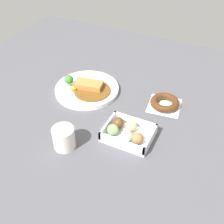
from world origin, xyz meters
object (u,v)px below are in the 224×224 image
at_px(chocolate_ring_donut, 165,103).
at_px(coffee_mug, 64,138).
at_px(donut_box, 127,133).
at_px(curry_plate, 87,88).

xyz_separation_m(chocolate_ring_donut, coffee_mug, (-0.24, -0.37, 0.02)).
xyz_separation_m(donut_box, chocolate_ring_donut, (0.07, 0.23, -0.01)).
bearing_deg(chocolate_ring_donut, donut_box, -106.01).
bearing_deg(donut_box, chocolate_ring_donut, 73.99).
distance_m(curry_plate, donut_box, 0.33).
height_order(donut_box, chocolate_ring_donut, donut_box).
xyz_separation_m(donut_box, coffee_mug, (-0.18, -0.13, 0.02)).
distance_m(donut_box, coffee_mug, 0.22).
bearing_deg(donut_box, curry_plate, 145.75).
bearing_deg(coffee_mug, chocolate_ring_donut, 56.45).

